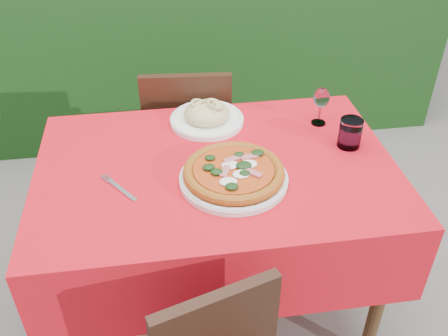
{
  "coord_description": "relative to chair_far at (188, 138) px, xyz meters",
  "views": [
    {
      "loc": [
        -0.18,
        -1.41,
        1.77
      ],
      "look_at": [
        0.02,
        -0.05,
        0.77
      ],
      "focal_mm": 40.0,
      "sensor_mm": 36.0,
      "label": 1
    }
  ],
  "objects": [
    {
      "name": "pasta_plate",
      "position": [
        0.06,
        -0.3,
        0.28
      ],
      "size": [
        0.29,
        0.29,
        0.08
      ],
      "rotation": [
        0.0,
        0.0,
        -0.02
      ],
      "color": "white",
      "rests_on": "dining_table"
    },
    {
      "name": "dining_table",
      "position": [
        0.05,
        -0.59,
        0.1
      ],
      "size": [
        1.26,
        0.86,
        0.75
      ],
      "color": "#492C17",
      "rests_on": "ground"
    },
    {
      "name": "fork",
      "position": [
        -0.27,
        -0.69,
        0.26
      ],
      "size": [
        0.14,
        0.18,
        0.01
      ],
      "primitive_type": "cube",
      "rotation": [
        0.0,
        0.0,
        0.62
      ],
      "color": "silver",
      "rests_on": "dining_table"
    },
    {
      "name": "ground",
      "position": [
        0.05,
        -0.59,
        -0.5
      ],
      "size": [
        60.0,
        60.0,
        0.0
      ],
      "primitive_type": "plane",
      "color": "#65605B",
      "rests_on": "ground"
    },
    {
      "name": "wine_glass",
      "position": [
        0.49,
        -0.37,
        0.36
      ],
      "size": [
        0.06,
        0.06,
        0.16
      ],
      "color": "silver",
      "rests_on": "dining_table"
    },
    {
      "name": "chair_far",
      "position": [
        0.0,
        0.0,
        0.0
      ],
      "size": [
        0.42,
        0.42,
        0.86
      ],
      "rotation": [
        0.0,
        0.0,
        3.06
      ],
      "color": "black",
      "rests_on": "ground"
    },
    {
      "name": "water_glass",
      "position": [
        0.56,
        -0.54,
        0.3
      ],
      "size": [
        0.08,
        0.08,
        0.11
      ],
      "color": "silver",
      "rests_on": "dining_table"
    },
    {
      "name": "pizza_plate",
      "position": [
        0.1,
        -0.69,
        0.28
      ],
      "size": [
        0.36,
        0.36,
        0.07
      ],
      "rotation": [
        0.0,
        0.0,
        -0.06
      ],
      "color": "silver",
      "rests_on": "dining_table"
    }
  ]
}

